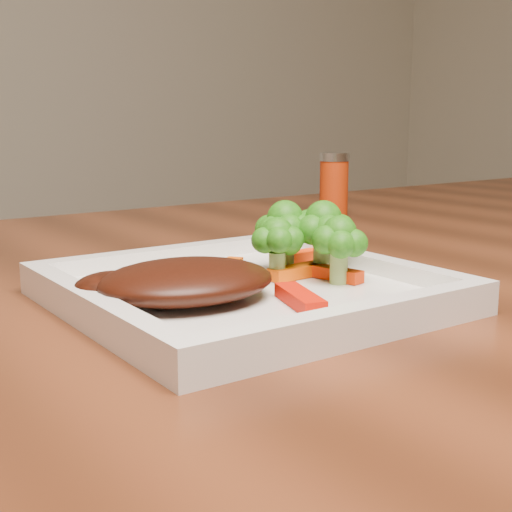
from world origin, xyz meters
TOP-DOWN VIEW (x-y plane):
  - plate at (-0.47, -0.14)m, footprint 0.27×0.27m
  - steak at (-0.52, -0.14)m, footprint 0.14×0.12m
  - broccoli_0 at (-0.41, -0.11)m, footprint 0.06×0.06m
  - broccoli_1 at (-0.39, -0.13)m, footprint 0.06×0.06m
  - broccoli_2 at (-0.40, -0.17)m, footprint 0.05×0.05m
  - broccoli_3 at (-0.43, -0.13)m, footprint 0.05×0.05m
  - carrot_2 at (-0.47, -0.20)m, footprint 0.04×0.07m
  - carrot_3 at (-0.36, -0.08)m, footprint 0.06×0.02m
  - carrot_4 at (-0.45, -0.08)m, footprint 0.05×0.04m
  - carrot_5 at (-0.39, -0.15)m, footprint 0.02×0.05m
  - carrot_6 at (-0.41, -0.13)m, footprint 0.06×0.02m
  - spice_shaker at (-0.09, 0.20)m, footprint 0.04×0.04m

SIDE VIEW (x-z plane):
  - plate at x=-0.47m, z-range 0.75..0.76m
  - carrot_2 at x=-0.47m, z-range 0.76..0.77m
  - carrot_3 at x=-0.36m, z-range 0.76..0.77m
  - carrot_4 at x=-0.45m, z-range 0.76..0.77m
  - carrot_5 at x=-0.39m, z-range 0.76..0.77m
  - carrot_6 at x=-0.41m, z-range 0.76..0.77m
  - steak at x=-0.52m, z-range 0.76..0.79m
  - broccoli_2 at x=-0.40m, z-range 0.76..0.82m
  - broccoli_3 at x=-0.43m, z-range 0.76..0.82m
  - broccoli_1 at x=-0.39m, z-range 0.76..0.83m
  - spice_shaker at x=-0.09m, z-range 0.75..0.84m
  - broccoli_0 at x=-0.41m, z-range 0.76..0.83m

